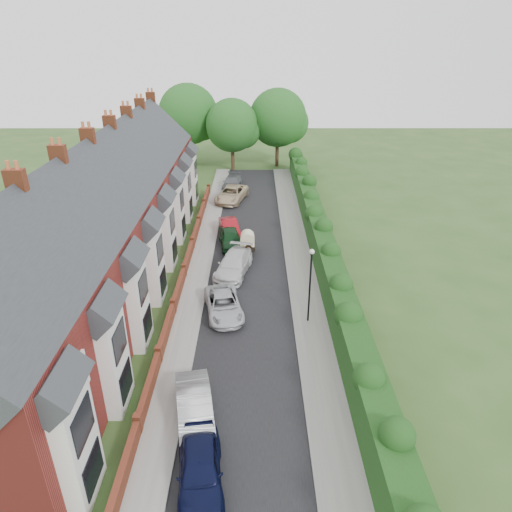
# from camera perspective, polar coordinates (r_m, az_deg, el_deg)

# --- Properties ---
(ground) EXTENTS (140.00, 140.00, 0.00)m
(ground) POSITION_cam_1_polar(r_m,az_deg,el_deg) (26.34, -0.17, -13.16)
(ground) COLOR #2D4C1E
(ground) RESTS_ON ground
(road) EXTENTS (6.00, 58.00, 0.02)m
(road) POSITION_cam_1_polar(r_m,az_deg,el_deg) (35.54, -0.94, -1.84)
(road) COLOR black
(road) RESTS_ON ground
(pavement_hedge_side) EXTENTS (2.20, 58.00, 0.12)m
(pavement_hedge_side) POSITION_cam_1_polar(r_m,az_deg,el_deg) (35.69, 5.66, -1.76)
(pavement_hedge_side) COLOR gray
(pavement_hedge_side) RESTS_ON ground
(pavement_house_side) EXTENTS (1.70, 58.00, 0.12)m
(pavement_house_side) POSITION_cam_1_polar(r_m,az_deg,el_deg) (35.79, -7.12, -1.76)
(pavement_house_side) COLOR gray
(pavement_house_side) RESTS_ON ground
(kerb_hedge_side) EXTENTS (0.18, 58.00, 0.13)m
(kerb_hedge_side) POSITION_cam_1_polar(r_m,az_deg,el_deg) (35.60, 3.97, -1.75)
(kerb_hedge_side) COLOR gray
(kerb_hedge_side) RESTS_ON ground
(kerb_house_side) EXTENTS (0.18, 58.00, 0.13)m
(kerb_house_side) POSITION_cam_1_polar(r_m,az_deg,el_deg) (35.69, -5.85, -1.75)
(kerb_house_side) COLOR gray
(kerb_house_side) RESTS_ON ground
(hedge) EXTENTS (2.10, 58.00, 2.85)m
(hedge) POSITION_cam_1_polar(r_m,az_deg,el_deg) (35.22, 8.68, 0.47)
(hedge) COLOR #123912
(hedge) RESTS_ON ground
(terrace_row) EXTENTS (9.05, 40.50, 11.50)m
(terrace_row) POSITION_cam_1_polar(r_m,az_deg,el_deg) (34.50, -18.55, 4.01)
(terrace_row) COLOR maroon
(terrace_row) RESTS_ON ground
(garden_wall_row) EXTENTS (0.35, 40.35, 1.10)m
(garden_wall_row) POSITION_cam_1_polar(r_m,az_deg,el_deg) (34.86, -8.97, -1.94)
(garden_wall_row) COLOR brown
(garden_wall_row) RESTS_ON ground
(lamppost) EXTENTS (0.32, 0.32, 5.16)m
(lamppost) POSITION_cam_1_polar(r_m,az_deg,el_deg) (28.02, 6.82, -2.61)
(lamppost) COLOR black
(lamppost) RESTS_ON ground
(tree_far_left) EXTENTS (7.14, 6.80, 9.29)m
(tree_far_left) POSITION_cam_1_polar(r_m,az_deg,el_deg) (61.50, -2.67, 15.85)
(tree_far_left) COLOR #332316
(tree_far_left) RESTS_ON ground
(tree_far_right) EXTENTS (7.98, 7.60, 10.31)m
(tree_far_right) POSITION_cam_1_polar(r_m,az_deg,el_deg) (63.40, 3.10, 16.70)
(tree_far_right) COLOR #332316
(tree_far_right) RESTS_ON ground
(tree_far_back) EXTENTS (8.40, 8.00, 10.82)m
(tree_far_back) POSITION_cam_1_polar(r_m,az_deg,el_deg) (64.83, -8.07, 16.98)
(tree_far_back) COLOR #332316
(tree_far_back) RESTS_ON ground
(car_navy) EXTENTS (2.41, 4.77, 1.56)m
(car_navy) POSITION_cam_1_polar(r_m,az_deg,el_deg) (20.55, -7.02, -24.87)
(car_navy) COLOR black
(car_navy) RESTS_ON ground
(car_silver_a) EXTENTS (2.50, 4.88, 1.53)m
(car_silver_a) POSITION_cam_1_polar(r_m,az_deg,el_deg) (22.88, -7.67, -18.24)
(car_silver_a) COLOR #98989C
(car_silver_a) RESTS_ON ground
(car_silver_b) EXTENTS (3.13, 5.16, 1.34)m
(car_silver_b) POSITION_cam_1_polar(r_m,az_deg,el_deg) (30.09, -4.07, -6.10)
(car_silver_b) COLOR #B8B9C0
(car_silver_b) RESTS_ON ground
(car_white) EXTENTS (3.24, 5.65, 1.54)m
(car_white) POSITION_cam_1_polar(r_m,az_deg,el_deg) (34.87, -2.81, -1.04)
(car_white) COLOR silver
(car_white) RESTS_ON ground
(car_green) EXTENTS (2.47, 4.65, 1.51)m
(car_green) POSITION_cam_1_polar(r_m,az_deg,el_deg) (39.39, -3.22, 2.25)
(car_green) COLOR #0F3416
(car_green) RESTS_ON ground
(car_red) EXTENTS (2.34, 4.34, 1.36)m
(car_red) POSITION_cam_1_polar(r_m,az_deg,el_deg) (41.84, -3.32, 3.61)
(car_red) COLOR maroon
(car_red) RESTS_ON ground
(car_beige) EXTENTS (3.94, 6.13, 1.57)m
(car_beige) POSITION_cam_1_polar(r_m,az_deg,el_deg) (50.43, -3.08, 7.74)
(car_beige) COLOR #C9B291
(car_beige) RESTS_ON ground
(car_grey) EXTENTS (2.46, 5.09, 1.43)m
(car_grey) POSITION_cam_1_polar(r_m,az_deg,el_deg) (54.77, -2.99, 9.16)
(car_grey) COLOR #5A5B61
(car_grey) RESTS_ON ground
(horse) EXTENTS (0.78, 1.70, 1.43)m
(horse) POSITION_cam_1_polar(r_m,az_deg,el_deg) (36.44, -1.13, 0.15)
(horse) COLOR #4F361D
(horse) RESTS_ON ground
(horse_cart) EXTENTS (1.23, 2.72, 1.96)m
(horse_cart) POSITION_cam_1_polar(r_m,az_deg,el_deg) (37.92, -1.09, 1.91)
(horse_cart) COLOR black
(horse_cart) RESTS_ON ground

